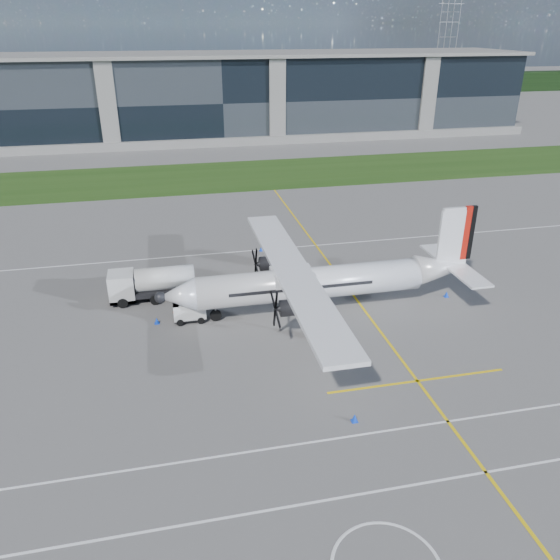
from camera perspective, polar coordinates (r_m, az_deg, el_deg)
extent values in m
plane|color=#615F5C|center=(75.99, -2.99, 9.44)|extent=(400.00, 400.00, 0.00)
cube|color=#1E3E10|center=(83.62, -3.91, 10.90)|extent=(400.00, 18.00, 0.04)
cube|color=black|center=(113.55, -6.60, 18.44)|extent=(120.00, 20.00, 15.00)
cube|color=black|center=(173.48, -8.81, 19.14)|extent=(400.00, 6.00, 6.00)
cube|color=yellow|center=(49.21, 6.28, 0.26)|extent=(0.20, 70.00, 0.01)
cube|color=white|center=(29.90, 15.54, -19.65)|extent=(90.00, 0.15, 0.01)
imported|color=#F25907|center=(42.54, -10.90, -2.81)|extent=(0.72, 0.90, 1.97)
cone|color=#0B37C8|center=(47.46, 17.00, -1.42)|extent=(0.36, 0.36, 0.50)
cone|color=#0B37C8|center=(42.49, -12.75, -4.16)|extent=(0.36, 0.36, 0.50)
cone|color=#0B37C8|center=(54.67, -1.97, 3.31)|extent=(0.36, 0.36, 0.50)
cone|color=#0B37C8|center=(32.41, 7.80, -14.08)|extent=(0.36, 0.36, 0.50)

